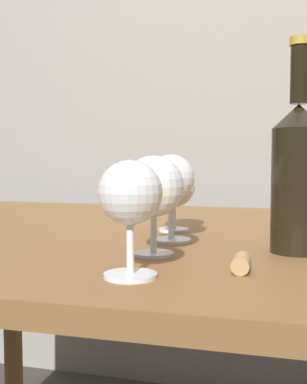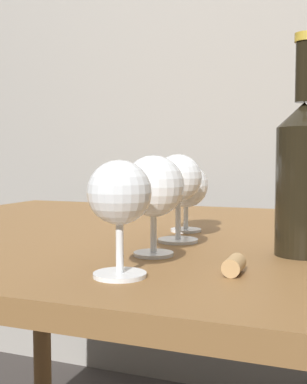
{
  "view_description": "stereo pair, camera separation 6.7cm",
  "coord_description": "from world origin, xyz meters",
  "px_view_note": "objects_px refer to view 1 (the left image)",
  "views": [
    {
      "loc": [
        0.15,
        -0.88,
        0.86
      ],
      "look_at": [
        -0.02,
        -0.23,
        0.81
      ],
      "focal_mm": 45.01,
      "sensor_mm": 36.0,
      "label": 1
    },
    {
      "loc": [
        0.22,
        -0.86,
        0.86
      ],
      "look_at": [
        -0.02,
        -0.23,
        0.81
      ],
      "focal_mm": 45.01,
      "sensor_mm": 36.0,
      "label": 2
    }
  ],
  "objects_px": {
    "wine_glass_rose": "(130,197)",
    "wine_glass_port": "(154,189)",
    "wine_glass_cabernet": "(174,187)",
    "wine_bottle": "(297,173)",
    "cork": "(241,263)",
    "wine_glass_chardonnay": "(171,180)"
  },
  "relations": [
    {
      "from": "wine_glass_port",
      "to": "wine_bottle",
      "type": "distance_m",
      "value": 0.21
    },
    {
      "from": "wine_glass_rose",
      "to": "wine_bottle",
      "type": "bearing_deg",
      "value": 47.23
    },
    {
      "from": "wine_bottle",
      "to": "cork",
      "type": "distance_m",
      "value": 0.19
    },
    {
      "from": "wine_glass_cabernet",
      "to": "cork",
      "type": "xyz_separation_m",
      "value": [
        0.15,
        -0.3,
        -0.07
      ]
    },
    {
      "from": "wine_glass_rose",
      "to": "wine_glass_port",
      "type": "xyz_separation_m",
      "value": [
        -0.01,
        0.13,
        0.0
      ]
    },
    {
      "from": "cork",
      "to": "wine_glass_cabernet",
      "type": "bearing_deg",
      "value": 116.73
    },
    {
      "from": "wine_glass_port",
      "to": "wine_glass_cabernet",
      "type": "bearing_deg",
      "value": 95.66
    },
    {
      "from": "wine_glass_rose",
      "to": "cork",
      "type": "bearing_deg",
      "value": 25.9
    },
    {
      "from": "wine_bottle",
      "to": "cork",
      "type": "height_order",
      "value": "wine_bottle"
    },
    {
      "from": "wine_glass_port",
      "to": "wine_glass_cabernet",
      "type": "height_order",
      "value": "wine_glass_port"
    },
    {
      "from": "wine_glass_rose",
      "to": "wine_glass_port",
      "type": "height_order",
      "value": "wine_glass_port"
    },
    {
      "from": "wine_glass_cabernet",
      "to": "wine_bottle",
      "type": "distance_m",
      "value": 0.27
    },
    {
      "from": "wine_glass_cabernet",
      "to": "cork",
      "type": "relative_size",
      "value": 3.06
    },
    {
      "from": "wine_glass_cabernet",
      "to": "wine_bottle",
      "type": "xyz_separation_m",
      "value": [
        0.22,
        -0.16,
        0.03
      ]
    },
    {
      "from": "wine_glass_rose",
      "to": "wine_bottle",
      "type": "xyz_separation_m",
      "value": [
        0.19,
        0.2,
        0.02
      ]
    },
    {
      "from": "wine_glass_chardonnay",
      "to": "wine_bottle",
      "type": "height_order",
      "value": "wine_bottle"
    },
    {
      "from": "wine_glass_port",
      "to": "wine_bottle",
      "type": "bearing_deg",
      "value": 21.17
    },
    {
      "from": "wine_glass_chardonnay",
      "to": "wine_bottle",
      "type": "bearing_deg",
      "value": -12.54
    },
    {
      "from": "wine_glass_cabernet",
      "to": "wine_glass_rose",
      "type": "bearing_deg",
      "value": -85.29
    },
    {
      "from": "wine_glass_chardonnay",
      "to": "cork",
      "type": "relative_size",
      "value": 3.44
    },
    {
      "from": "wine_glass_chardonnay",
      "to": "wine_bottle",
      "type": "distance_m",
      "value": 0.2
    },
    {
      "from": "wine_glass_chardonnay",
      "to": "wine_glass_cabernet",
      "type": "relative_size",
      "value": 1.13
    }
  ]
}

